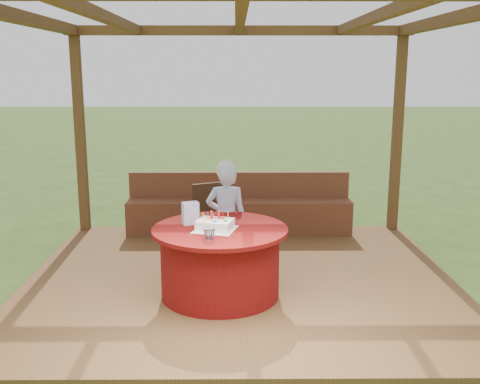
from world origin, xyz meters
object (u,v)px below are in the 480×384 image
(chair, at_px, (214,218))
(elderly_woman, at_px, (226,216))
(bench, at_px, (239,213))
(gift_bag, at_px, (190,213))
(drinking_glass, at_px, (209,234))
(birthday_cake, at_px, (215,225))
(table, at_px, (220,261))

(chair, xyz_separation_m, elderly_woman, (0.15, -0.44, 0.14))
(bench, bearing_deg, gift_bag, -103.53)
(chair, xyz_separation_m, drinking_glass, (0.02, -1.48, 0.25))
(birthday_cake, bearing_deg, gift_bag, 140.11)
(birthday_cake, height_order, drinking_glass, birthday_cake)
(table, height_order, elderly_woman, elderly_woman)
(elderly_woman, distance_m, drinking_glass, 1.05)
(bench, relative_size, elderly_woman, 2.43)
(chair, height_order, gift_bag, gift_bag)
(drinking_glass, bearing_deg, elderly_woman, 82.66)
(bench, relative_size, drinking_glass, 27.22)
(table, xyz_separation_m, birthday_cake, (-0.04, -0.06, 0.39))
(bench, bearing_deg, drinking_glass, -96.30)
(gift_bag, bearing_deg, birthday_cake, -60.64)
(chair, distance_m, birthday_cake, 1.19)
(bench, relative_size, table, 2.30)
(bench, height_order, table, bench)
(chair, relative_size, elderly_woman, 0.71)
(table, relative_size, chair, 1.48)
(elderly_woman, height_order, birthday_cake, elderly_woman)
(bench, xyz_separation_m, table, (-0.20, -2.18, 0.08))
(elderly_woman, relative_size, birthday_cake, 2.74)
(chair, relative_size, birthday_cake, 1.95)
(chair, xyz_separation_m, birthday_cake, (0.06, -1.16, 0.25))
(chair, relative_size, drinking_glass, 7.99)
(chair, distance_m, drinking_glass, 1.50)
(birthday_cake, bearing_deg, bench, 83.87)
(elderly_woman, relative_size, drinking_glass, 11.20)
(table, xyz_separation_m, elderly_woman, (0.05, 0.66, 0.28))
(elderly_woman, bearing_deg, gift_bag, -123.43)
(birthday_cake, distance_m, gift_bag, 0.33)
(table, bearing_deg, elderly_woman, 85.68)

